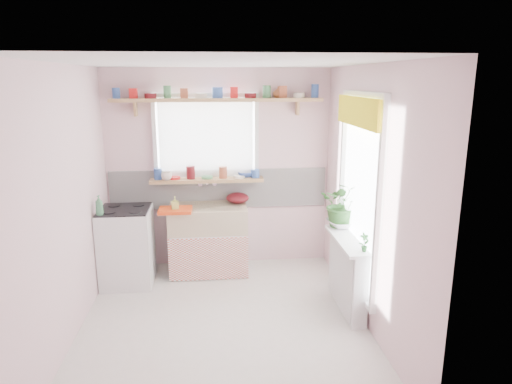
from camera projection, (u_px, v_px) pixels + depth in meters
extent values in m
plane|color=silver|center=(224.00, 323.00, 4.53)|extent=(3.20, 3.20, 0.00)
plane|color=white|center=(219.00, 63.00, 3.93)|extent=(3.20, 3.20, 0.00)
plane|color=beige|center=(219.00, 169.00, 5.78)|extent=(2.80, 0.00, 2.80)
plane|color=beige|center=(228.00, 273.00, 2.69)|extent=(2.80, 0.00, 2.80)
plane|color=beige|center=(66.00, 206.00, 4.10)|extent=(0.00, 3.20, 3.20)
plane|color=beige|center=(368.00, 199.00, 4.36)|extent=(0.00, 3.20, 3.20)
cube|color=white|center=(219.00, 189.00, 5.82)|extent=(2.74, 0.03, 0.50)
cube|color=pink|center=(220.00, 204.00, 5.87)|extent=(2.74, 0.02, 0.12)
cube|color=white|center=(206.00, 138.00, 5.66)|extent=(1.20, 0.01, 1.00)
cube|color=white|center=(206.00, 139.00, 5.60)|extent=(1.15, 0.02, 0.95)
cube|color=white|center=(361.00, 194.00, 4.55)|extent=(0.01, 1.10, 1.90)
cube|color=yellow|center=(357.00, 112.00, 4.35)|extent=(0.03, 1.20, 0.28)
cube|color=white|center=(209.00, 250.00, 5.71)|extent=(0.85, 0.55, 0.55)
cube|color=#C74F3A|center=(209.00, 259.00, 5.44)|extent=(0.95, 0.02, 0.53)
cube|color=beige|center=(208.00, 218.00, 5.61)|extent=(0.95, 0.55, 0.30)
cylinder|color=silver|center=(207.00, 182.00, 5.75)|extent=(0.03, 0.22, 0.03)
cube|color=white|center=(127.00, 247.00, 5.34)|extent=(0.58, 0.58, 0.90)
cube|color=black|center=(124.00, 210.00, 5.23)|extent=(0.56, 0.56, 0.02)
cylinder|color=black|center=(109.00, 212.00, 5.08)|extent=(0.14, 0.14, 0.01)
cylinder|color=black|center=(135.00, 212.00, 5.10)|extent=(0.14, 0.14, 0.01)
cylinder|color=black|center=(114.00, 205.00, 5.35)|extent=(0.14, 0.14, 0.01)
cylinder|color=black|center=(138.00, 205.00, 5.37)|extent=(0.14, 0.14, 0.01)
cube|color=white|center=(347.00, 275.00, 4.76)|extent=(0.15, 0.90, 0.75)
cube|color=white|center=(346.00, 240.00, 4.66)|extent=(0.22, 0.95, 0.03)
cube|color=tan|center=(207.00, 180.00, 5.68)|extent=(1.40, 0.22, 0.04)
cube|color=tan|center=(218.00, 100.00, 5.44)|extent=(2.52, 0.24, 0.04)
cylinder|color=#3359A5|center=(116.00, 93.00, 5.32)|extent=(0.11, 0.11, 0.12)
cylinder|color=red|center=(133.00, 93.00, 5.33)|extent=(0.11, 0.11, 0.12)
cylinder|color=#590F14|center=(151.00, 96.00, 5.36)|extent=(0.11, 0.11, 0.06)
cylinder|color=#3F7F4C|center=(167.00, 93.00, 5.37)|extent=(0.11, 0.11, 0.12)
cylinder|color=#A55133|center=(184.00, 93.00, 5.39)|extent=(0.11, 0.11, 0.12)
cylinder|color=silver|center=(201.00, 96.00, 5.41)|extent=(0.11, 0.11, 0.06)
cylinder|color=#3359A5|center=(218.00, 93.00, 5.42)|extent=(0.11, 0.11, 0.12)
cylinder|color=red|center=(234.00, 93.00, 5.44)|extent=(0.11, 0.11, 0.12)
cylinder|color=#590F14|center=(250.00, 95.00, 5.47)|extent=(0.11, 0.11, 0.06)
cylinder|color=#3F7F4C|center=(267.00, 93.00, 5.48)|extent=(0.11, 0.11, 0.12)
cylinder|color=#A55133|center=(283.00, 93.00, 5.50)|extent=(0.11, 0.11, 0.12)
cylinder|color=silver|center=(299.00, 95.00, 5.52)|extent=(0.11, 0.11, 0.06)
cylinder|color=#3359A5|center=(315.00, 93.00, 5.53)|extent=(0.11, 0.11, 0.12)
cylinder|color=#3359A5|center=(156.00, 175.00, 5.60)|extent=(0.11, 0.11, 0.12)
cylinder|color=red|center=(173.00, 174.00, 5.62)|extent=(0.11, 0.11, 0.12)
cylinder|color=#590F14|center=(190.00, 176.00, 5.64)|extent=(0.11, 0.11, 0.06)
cylinder|color=#3F7F4C|center=(207.00, 174.00, 5.66)|extent=(0.11, 0.11, 0.12)
cylinder|color=#A55133|center=(224.00, 173.00, 5.67)|extent=(0.11, 0.11, 0.12)
cylinder|color=silver|center=(240.00, 175.00, 5.70)|extent=(0.11, 0.11, 0.06)
cylinder|color=#3359A5|center=(257.00, 173.00, 5.71)|extent=(0.11, 0.11, 0.12)
cube|color=#E64314|center=(175.00, 210.00, 5.34)|extent=(0.39, 0.29, 0.04)
ellipsoid|color=#510D15|center=(238.00, 198.00, 5.71)|extent=(0.33, 0.33, 0.13)
imported|color=#2D5E25|center=(343.00, 204.00, 4.99)|extent=(0.57, 0.53, 0.52)
imported|color=silver|center=(342.00, 224.00, 5.02)|extent=(0.37, 0.37, 0.08)
imported|color=#255D26|center=(364.00, 242.00, 4.29)|extent=(0.11, 0.09, 0.19)
imported|color=#C4CC5A|center=(175.00, 204.00, 5.32)|extent=(0.09, 0.10, 0.18)
imported|color=silver|center=(167.00, 176.00, 5.55)|extent=(0.13, 0.13, 0.10)
imported|color=#3555AE|center=(246.00, 174.00, 5.77)|extent=(0.22, 0.22, 0.07)
imported|color=#B05F36|center=(278.00, 92.00, 5.55)|extent=(0.17, 0.17, 0.14)
imported|color=#418256|center=(99.00, 205.00, 4.97)|extent=(0.09, 0.09, 0.22)
sphere|color=orange|center=(342.00, 218.00, 5.01)|extent=(0.08, 0.08, 0.08)
sphere|color=orange|center=(347.00, 217.00, 5.04)|extent=(0.08, 0.08, 0.08)
sphere|color=orange|center=(337.00, 218.00, 5.02)|extent=(0.08, 0.08, 0.08)
cylinder|color=yellow|center=(345.00, 219.00, 4.96)|extent=(0.18, 0.04, 0.10)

